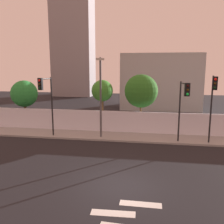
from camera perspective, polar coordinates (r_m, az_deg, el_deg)
ground_plane at (r=12.94m, az=1.62°, el=-16.28°), size 80.00×80.00×0.00m
sidewalk at (r=20.53m, az=4.68°, el=-5.74°), size 36.00×2.40×0.15m
perimeter_wall at (r=21.52m, az=5.00°, el=-2.29°), size 36.00×0.18×1.80m
traffic_light_left at (r=20.10m, az=-14.76°, el=3.93°), size 0.51×1.63×4.75m
traffic_light_center at (r=18.41m, az=15.92°, el=2.81°), size 0.52×1.82×4.52m
traffic_light_right at (r=18.83m, az=21.93°, el=3.49°), size 0.43×1.65×4.95m
street_lamp_curbside at (r=19.48m, az=-2.61°, el=4.73°), size 0.68×1.68×6.25m
roadside_tree_leftmost at (r=25.74m, az=-19.28°, el=3.92°), size 2.56×2.56×4.39m
roadside_tree_midleft at (r=23.05m, az=-2.23°, el=4.76°), size 1.97×1.97×4.51m
roadside_tree_midright at (r=22.61m, az=6.62°, el=4.73°), size 2.97×2.97×5.04m
low_building_distant at (r=35.01m, az=10.93°, el=6.88°), size 10.37×6.00×7.32m
tower_on_skyline at (r=49.65m, az=-8.88°, el=17.61°), size 7.38×5.00×23.92m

